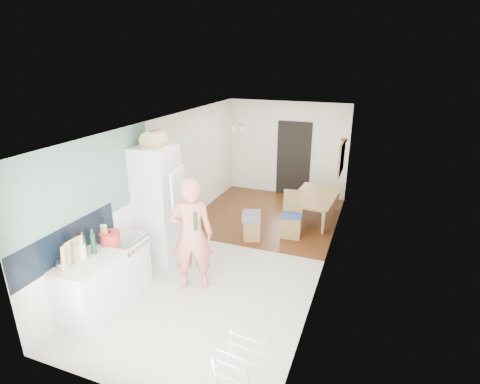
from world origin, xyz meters
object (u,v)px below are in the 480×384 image
Objects in this scene: stool at (251,230)px; drying_rack at (239,374)px; dining_table at (316,209)px; dining_chair at (292,215)px; person at (191,225)px.

drying_rack is at bearing -72.76° from stool.
dining_chair is at bearing 167.51° from dining_table.
drying_rack reaches higher than stool.
stool is at bearing -156.14° from dining_chair.
dining_chair is at bearing 102.33° from drying_rack.
dining_chair reaches higher than stool.
person is 3.78m from dining_table.
person is 2.44m from drying_rack.
stool is at bearing 113.79° from drying_rack.
dining_table is 5.21m from drying_rack.
dining_table is 3.24× the size of stool.
stool is 3.88m from drying_rack.
person is at bearing 136.14° from drying_rack.
person reaches higher than stool.
stool is (0.34, 1.90, -0.88)m from person.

